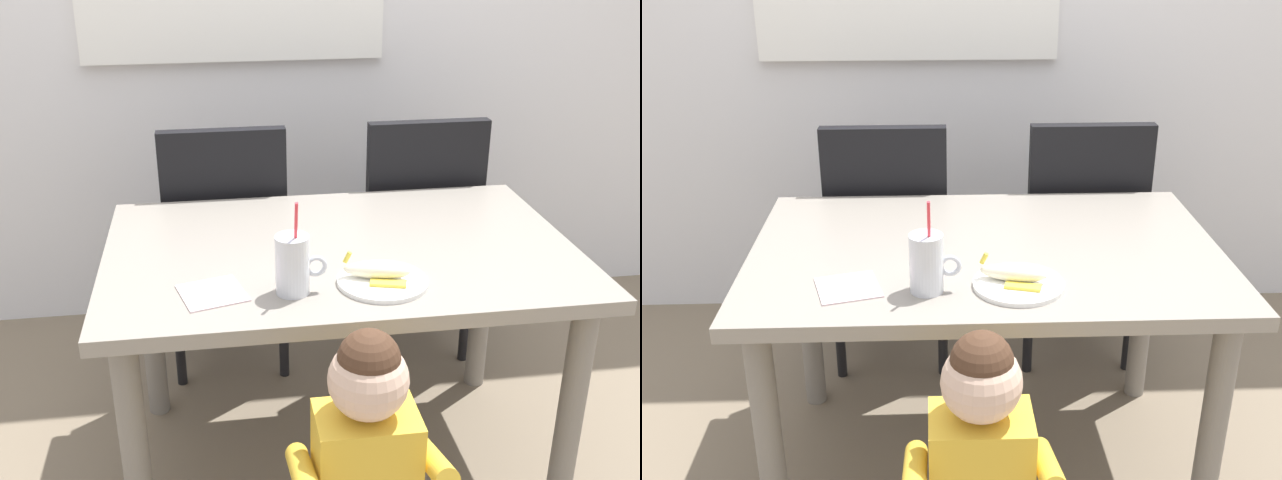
{
  "view_description": "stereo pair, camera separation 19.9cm",
  "coord_description": "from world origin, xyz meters",
  "views": [
    {
      "loc": [
        -0.34,
        -1.89,
        1.6
      ],
      "look_at": [
        -0.07,
        -0.09,
        0.8
      ],
      "focal_mm": 42.17,
      "sensor_mm": 36.0,
      "label": 1
    },
    {
      "loc": [
        -0.14,
        -1.91,
        1.6
      ],
      "look_at": [
        -0.07,
        -0.09,
        0.8
      ],
      "focal_mm": 42.17,
      "sensor_mm": 36.0,
      "label": 2
    }
  ],
  "objects": [
    {
      "name": "dining_chair_right",
      "position": [
        0.39,
        0.61,
        0.54
      ],
      "size": [
        0.44,
        0.45,
        0.96
      ],
      "rotation": [
        0.0,
        0.0,
        3.14
      ],
      "color": "black",
      "rests_on": "ground"
    },
    {
      "name": "ground_plane",
      "position": [
        0.0,
        0.0,
        0.0
      ],
      "size": [
        24.0,
        24.0,
        0.0
      ],
      "primitive_type": "plane",
      "color": "#7A6B56"
    },
    {
      "name": "toddler_standing",
      "position": [
        -0.05,
        -0.63,
        0.53
      ],
      "size": [
        0.33,
        0.24,
        0.84
      ],
      "color": "#3F4760",
      "rests_on": "ground"
    },
    {
      "name": "milk_cup",
      "position": [
        -0.16,
        -0.26,
        0.81
      ],
      "size": [
        0.13,
        0.08,
        0.25
      ],
      "color": "silver",
      "rests_on": "dining_table"
    },
    {
      "name": "paper_napkin",
      "position": [
        -0.36,
        -0.24,
        0.75
      ],
      "size": [
        0.18,
        0.18,
        0.0
      ],
      "primitive_type": "cube",
      "rotation": [
        0.0,
        0.0,
        0.27
      ],
      "color": "silver",
      "rests_on": "dining_table"
    },
    {
      "name": "dining_chair_left",
      "position": [
        -0.31,
        0.6,
        0.54
      ],
      "size": [
        0.44,
        0.45,
        0.96
      ],
      "rotation": [
        0.0,
        0.0,
        3.14
      ],
      "color": "black",
      "rests_on": "ground"
    },
    {
      "name": "dining_table",
      "position": [
        0.0,
        0.0,
        0.64
      ],
      "size": [
        1.31,
        0.85,
        0.74
      ],
      "color": "gray",
      "rests_on": "ground"
    },
    {
      "name": "peeled_banana",
      "position": [
        0.05,
        -0.24,
        0.77
      ],
      "size": [
        0.18,
        0.13,
        0.07
      ],
      "rotation": [
        0.0,
        0.0,
        -0.27
      ],
      "color": "#F4EAC6",
      "rests_on": "snack_plate"
    },
    {
      "name": "snack_plate",
      "position": [
        0.06,
        -0.24,
        0.75
      ],
      "size": [
        0.23,
        0.23,
        0.01
      ],
      "primitive_type": "cylinder",
      "color": "white",
      "rests_on": "dining_table"
    }
  ]
}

